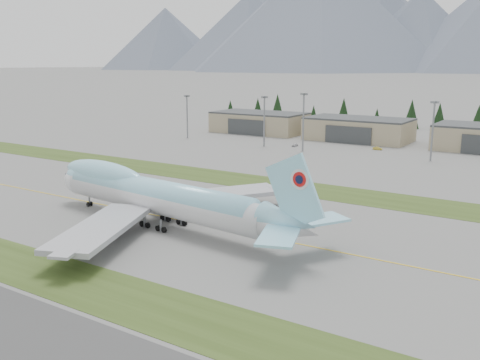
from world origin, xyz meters
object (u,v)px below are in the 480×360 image
Objects in this scene: hangar_left at (259,122)px; hangar_center at (358,129)px; boeing_747_freighter at (157,196)px; service_vehicle_b at (377,150)px; service_vehicle_a at (295,146)px.

hangar_center is at bearing 0.00° from hangar_left.
service_vehicle_b is (7.00, 132.37, -6.85)m from boeing_747_freighter.
boeing_747_freighter is 168.58m from hangar_left.
hangar_left is 1.00× the size of hangar_center.
boeing_747_freighter is 132.73m from service_vehicle_b.
boeing_747_freighter reaches higher than service_vehicle_a.
service_vehicle_a is (-27.12, 122.01, -6.85)m from boeing_747_freighter.
boeing_747_freighter is 125.18m from service_vehicle_a.
hangar_left reaches higher than service_vehicle_a.
hangar_center is at bearing 36.62° from service_vehicle_b.
hangar_left is at bearing 180.00° from hangar_center.
service_vehicle_b is at bearing 93.01° from boeing_747_freighter.
hangar_center is (-10.39, 155.37, -1.46)m from boeing_747_freighter.
service_vehicle_a reaches higher than service_vehicle_b.
hangar_left is 76.15m from service_vehicle_b.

